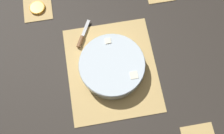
{
  "coord_description": "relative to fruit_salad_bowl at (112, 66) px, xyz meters",
  "views": [
    {
      "loc": [
        0.34,
        -0.06,
        1.07
      ],
      "look_at": [
        0.0,
        0.0,
        0.03
      ],
      "focal_mm": 42.0,
      "sensor_mm": 36.0,
      "label": 1
    }
  ],
  "objects": [
    {
      "name": "paring_knife",
      "position": [
        -0.15,
        -0.11,
        -0.03
      ],
      "size": [
        0.13,
        0.08,
        0.02
      ],
      "color": "silver",
      "rests_on": "bamboo_mat_center"
    },
    {
      "name": "ground_plane",
      "position": [
        -0.0,
        -0.0,
        -0.05
      ],
      "size": [
        6.0,
        6.0,
        0.0
      ],
      "primitive_type": "plane",
      "color": "#2D2823"
    },
    {
      "name": "fruit_salad_bowl",
      "position": [
        0.0,
        0.0,
        0.0
      ],
      "size": [
        0.27,
        0.27,
        0.07
      ],
      "color": "silver",
      "rests_on": "bamboo_mat_center"
    },
    {
      "name": "orange_slice_whole",
      "position": [
        -0.35,
        -0.29,
        -0.03
      ],
      "size": [
        0.07,
        0.07,
        0.01
      ],
      "color": "#F9A338",
      "rests_on": "coaster_mat_near_left"
    },
    {
      "name": "coaster_mat_near_left",
      "position": [
        -0.35,
        -0.29,
        -0.04
      ],
      "size": [
        0.13,
        0.13,
        0.01
      ],
      "color": "tan",
      "rests_on": "ground_plane"
    },
    {
      "name": "bamboo_mat_center",
      "position": [
        -0.0,
        -0.0,
        -0.04
      ],
      "size": [
        0.44,
        0.38,
        0.01
      ],
      "color": "tan",
      "rests_on": "ground_plane"
    }
  ]
}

